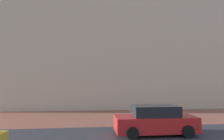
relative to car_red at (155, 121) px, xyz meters
The scene contains 3 objects.
ground_plane 2.98m from the car_red, 159.90° to the left, with size 120.00×120.00×0.00m, color brown.
landmark_building 19.73m from the car_red, 96.56° to the left, with size 27.60×14.03×40.20m.
car_red is the anchor object (origin of this frame).
Camera 1 is at (-0.86, -1.64, 2.85)m, focal length 31.17 mm.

